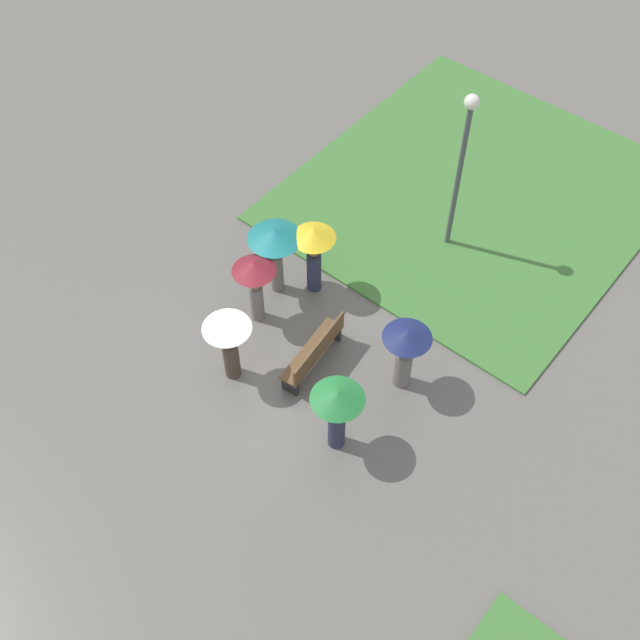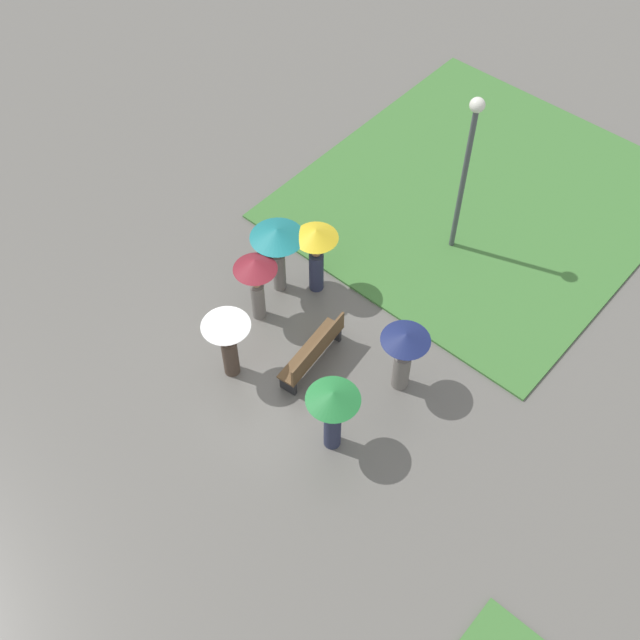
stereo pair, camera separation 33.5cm
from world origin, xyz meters
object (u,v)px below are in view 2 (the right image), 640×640
object	(u,v)px
crowd_person_teal	(277,242)
crowd_person_navy	(404,351)
park_bench	(314,351)
crowd_person_yellow	(316,247)
crowd_person_white	(227,333)
lamp_post	(468,157)
crowd_person_green	(333,407)
crowd_person_maroon	(256,275)

from	to	relation	value
crowd_person_teal	crowd_person_navy	size ratio (longest dim) A/B	1.09
park_bench	crowd_person_navy	distance (m)	1.95
crowd_person_yellow	crowd_person_white	size ratio (longest dim) A/B	1.02
lamp_post	crowd_person_white	bearing A→B (deg)	-12.64
crowd_person_green	crowd_person_navy	world-z (taller)	crowd_person_green
park_bench	crowd_person_green	distance (m)	2.06
lamp_post	crowd_person_navy	size ratio (longest dim) A/B	2.46
lamp_post	crowd_person_maroon	world-z (taller)	lamp_post
crowd_person_white	crowd_person_yellow	bearing A→B (deg)	95.69
crowd_person_teal	park_bench	bearing A→B (deg)	21.72
crowd_person_white	crowd_person_teal	bearing A→B (deg)	111.05
park_bench	lamp_post	xyz separation A→B (m)	(-4.70, 0.16, 2.24)
lamp_post	crowd_person_yellow	xyz separation A→B (m)	(3.06, -1.55, -1.40)
park_bench	crowd_person_teal	bearing A→B (deg)	-125.79
park_bench	lamp_post	size ratio (longest dim) A/B	0.45
crowd_person_maroon	crowd_person_green	world-z (taller)	crowd_person_maroon
crowd_person_navy	park_bench	bearing A→B (deg)	7.31
lamp_post	crowd_person_navy	bearing A→B (deg)	20.88
crowd_person_maroon	crowd_person_white	xyz separation A→B (m)	(1.45, 0.61, -0.03)
lamp_post	crowd_person_white	distance (m)	6.25
crowd_person_navy	crowd_person_maroon	bearing A→B (deg)	-8.89
crowd_person_maroon	crowd_person_green	bearing A→B (deg)	107.47
crowd_person_teal	crowd_person_maroon	bearing A→B (deg)	-25.78
crowd_person_maroon	crowd_person_white	distance (m)	1.57
crowd_person_yellow	crowd_person_navy	size ratio (longest dim) A/B	1.08
crowd_person_maroon	crowd_person_white	size ratio (longest dim) A/B	1.00
park_bench	crowd_person_teal	distance (m)	2.50
crowd_person_teal	crowd_person_green	distance (m)	4.17
park_bench	lamp_post	bearing A→B (deg)	171.03
crowd_person_yellow	crowd_person_navy	world-z (taller)	crowd_person_yellow
crowd_person_yellow	crowd_person_navy	xyz separation A→B (m)	(0.83, 3.03, -0.15)
lamp_post	crowd_person_white	world-z (taller)	lamp_post
park_bench	crowd_person_maroon	xyz separation A→B (m)	(-0.20, -1.79, 0.87)
crowd_person_green	crowd_person_white	world-z (taller)	crowd_person_white
crowd_person_maroon	crowd_person_teal	size ratio (longest dim) A/B	0.97
park_bench	crowd_person_yellow	bearing A→B (deg)	-146.82
park_bench	crowd_person_yellow	distance (m)	2.31
lamp_post	crowd_person_yellow	bearing A→B (deg)	-26.76
park_bench	crowd_person_teal	world-z (taller)	crowd_person_teal
crowd_person_yellow	crowd_person_white	world-z (taller)	crowd_person_yellow
lamp_post	crowd_person_teal	size ratio (longest dim) A/B	2.27
crowd_person_maroon	crowd_person_navy	world-z (taller)	crowd_person_maroon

